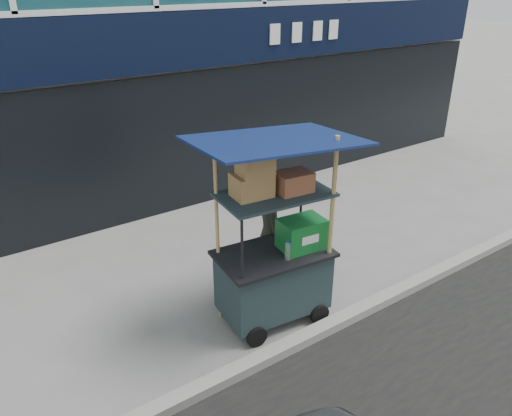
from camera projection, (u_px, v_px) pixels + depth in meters
ground at (313, 323)px, 6.11m from camera, size 80.00×80.00×0.00m
curb at (325, 328)px, 5.93m from camera, size 80.00×0.18×0.12m
vendor_cart at (275, 258)px, 5.88m from camera, size 1.89×1.43×2.39m
vendor_man at (270, 235)px, 6.47m from camera, size 0.55×0.68×1.62m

